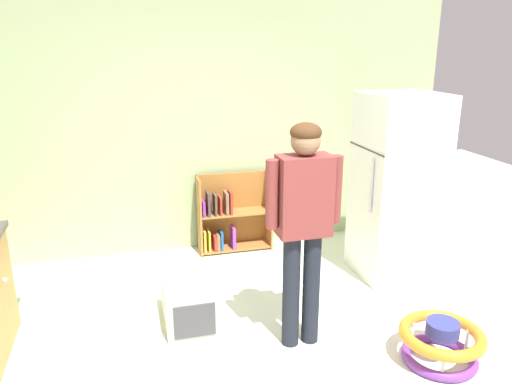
# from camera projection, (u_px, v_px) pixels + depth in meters

# --- Properties ---
(ground_plane) EXTENTS (12.00, 12.00, 0.00)m
(ground_plane) POSITION_uv_depth(u_px,v_px,m) (280.00, 366.00, 3.55)
(ground_plane) COLOR silver
(ground_plane) RESTS_ON ground
(back_wall) EXTENTS (5.20, 0.06, 2.70)m
(back_wall) POSITION_uv_depth(u_px,v_px,m) (216.00, 127.00, 5.30)
(back_wall) COLOR #A0B380
(back_wall) RESTS_ON ground
(refrigerator) EXTENTS (0.73, 0.68, 1.78)m
(refrigerator) POSITION_uv_depth(u_px,v_px,m) (397.00, 187.00, 4.74)
(refrigerator) COLOR white
(refrigerator) RESTS_ON ground
(bookshelf) EXTENTS (0.80, 0.28, 0.85)m
(bookshelf) POSITION_uv_depth(u_px,v_px,m) (229.00, 217.00, 5.44)
(bookshelf) COLOR #A16A33
(bookshelf) RESTS_ON ground
(standing_person) EXTENTS (0.57, 0.22, 1.71)m
(standing_person) POSITION_uv_depth(u_px,v_px,m) (303.00, 216.00, 3.53)
(standing_person) COLOR black
(standing_person) RESTS_ON ground
(baby_walker) EXTENTS (0.60, 0.60, 0.32)m
(baby_walker) POSITION_uv_depth(u_px,v_px,m) (441.00, 342.00, 3.56)
(baby_walker) COLOR purple
(baby_walker) RESTS_ON ground
(pet_carrier) EXTENTS (0.42, 0.55, 0.36)m
(pet_carrier) POSITION_uv_depth(u_px,v_px,m) (190.00, 304.00, 4.03)
(pet_carrier) COLOR beige
(pet_carrier) RESTS_ON ground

